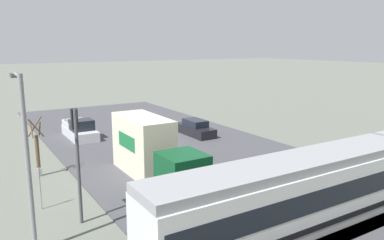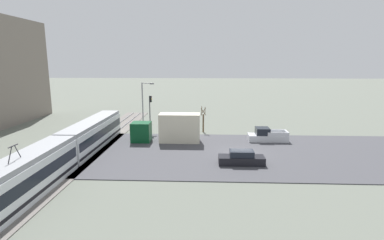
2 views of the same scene
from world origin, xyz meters
TOP-DOWN VIEW (x-y plane):
  - ground_plane at (0.00, 0.00)m, footprint 320.00×320.00m
  - road_surface at (0.00, 0.00)m, footprint 17.55×42.85m
  - rail_bed at (0.00, 18.37)m, footprint 54.47×4.40m
  - box_truck at (4.59, 8.86)m, footprint 2.33×9.07m
  - pickup_truck at (5.61, -4.12)m, footprint 2.10×5.22m
  - sedan_car_0 at (-4.00, 0.43)m, footprint 1.73×4.76m
  - traffic_light_pole at (10.14, 12.51)m, footprint 0.28×0.47m
  - street_tree at (10.67, 4.51)m, footprint 0.94×0.78m
  - street_lamp_near_crossing at (12.49, 13.92)m, footprint 0.36×1.95m
  - no_parking_sign at (11.49, 9.94)m, footprint 0.32×0.08m

SIDE VIEW (x-z plane):
  - ground_plane at x=0.00m, z-range 0.00..0.00m
  - road_surface at x=0.00m, z-range 0.00..0.08m
  - rail_bed at x=0.00m, z-range -0.06..0.16m
  - sedan_car_0 at x=-4.00m, z-range -0.05..1.42m
  - pickup_truck at x=5.61m, z-range -0.14..1.65m
  - no_parking_sign at x=11.49m, z-range 0.25..2.50m
  - street_tree at x=10.67m, z-range -0.18..3.75m
  - box_truck at x=4.59m, z-range -0.07..3.72m
  - traffic_light_pole at x=10.14m, z-range 0.80..6.38m
  - street_lamp_near_crossing at x=12.49m, z-range 0.61..8.01m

